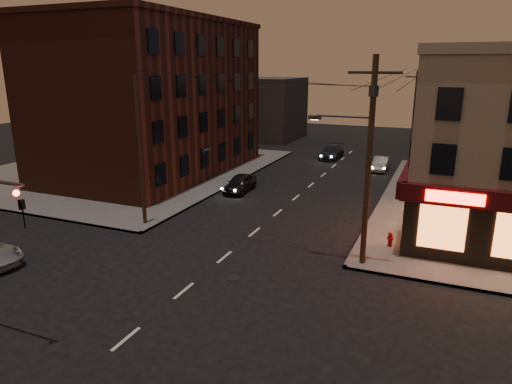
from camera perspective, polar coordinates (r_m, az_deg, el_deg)
The scene contains 13 objects.
ground at distance 20.97m, azimuth -9.02°, elevation -12.12°, with size 120.00×120.00×0.00m, color black.
sidewalk_nw at distance 45.60m, azimuth -15.78°, elevation 2.88°, with size 24.00×28.00×0.15m, color #514F4C.
brick_apartment at distance 42.57m, azimuth -12.67°, elevation 11.18°, with size 12.00×20.00×13.00m, color #482117.
bg_building_ne_a at distance 54.10m, azimuth 27.16°, elevation 7.37°, with size 10.00×12.00×7.00m, color #3F3D3A.
bg_building_nw at distance 62.32m, azimuth 1.11°, elevation 10.41°, with size 9.00×10.00×8.00m, color #3F3D3A.
bg_building_ne_b at distance 67.96m, azimuth 24.72°, elevation 8.59°, with size 8.00×8.00×6.00m, color #3F3D3A.
utility_pole_main at distance 22.03m, azimuth 13.71°, elevation 4.91°, with size 4.20×0.44×10.00m.
utility_pole_far at distance 47.99m, azimuth 19.10°, elevation 8.77°, with size 0.26×0.26×9.00m, color #382619.
utility_pole_west at distance 28.28m, azimuth -14.26°, elevation 4.89°, with size 0.24×0.24×9.00m, color #382619.
sedan_near at distance 35.92m, azimuth -2.00°, elevation 1.12°, with size 1.62×4.03×1.37m, color black.
sedan_mid at distance 44.76m, azimuth 15.33°, elevation 3.42°, with size 1.35×3.87×1.27m, color slate.
sedan_far at distance 49.45m, azimuth 9.42°, elevation 4.95°, with size 1.93×4.74×1.37m, color black.
fire_hydrant at distance 25.90m, azimuth 16.44°, elevation -5.58°, with size 0.37×0.37×0.83m.
Camera 1 is at (10.10, -15.61, 9.70)m, focal length 32.00 mm.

